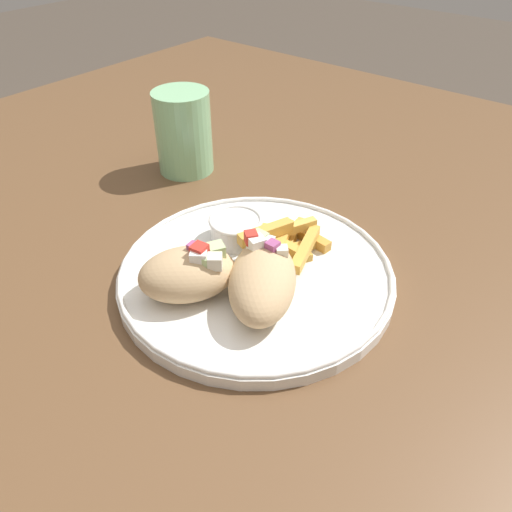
% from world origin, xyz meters
% --- Properties ---
extents(table, '(1.41, 1.41, 0.75)m').
position_xyz_m(table, '(0.00, 0.00, 0.69)').
color(table, brown).
rests_on(table, ground_plane).
extents(plate, '(0.31, 0.31, 0.02)m').
position_xyz_m(plate, '(-0.02, -0.06, 0.76)').
color(plate, white).
rests_on(plate, table).
extents(pita_sandwich_near, '(0.14, 0.13, 0.06)m').
position_xyz_m(pita_sandwich_near, '(-0.05, -0.09, 0.79)').
color(pita_sandwich_near, tan).
rests_on(pita_sandwich_near, plate).
extents(pita_sandwich_far, '(0.12, 0.12, 0.06)m').
position_xyz_m(pita_sandwich_far, '(-0.09, -0.02, 0.79)').
color(pita_sandwich_far, tan).
rests_on(pita_sandwich_far, plate).
extents(fries_pile, '(0.13, 0.10, 0.04)m').
position_xyz_m(fries_pile, '(0.02, -0.06, 0.78)').
color(fries_pile, gold).
rests_on(fries_pile, plate).
extents(sauce_ramekin, '(0.06, 0.06, 0.03)m').
position_xyz_m(sauce_ramekin, '(0.01, -0.00, 0.78)').
color(sauce_ramekin, white).
rests_on(sauce_ramekin, plate).
extents(water_glass, '(0.08, 0.08, 0.12)m').
position_xyz_m(water_glass, '(0.12, 0.19, 0.81)').
color(water_glass, '#8CCC93').
rests_on(water_glass, table).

